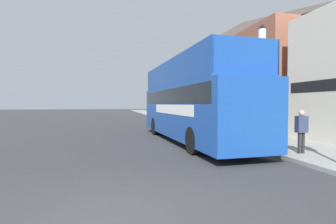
# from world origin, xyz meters

# --- Properties ---
(ground_plane) EXTENTS (144.00, 144.00, 0.00)m
(ground_plane) POSITION_xyz_m (0.00, 21.00, 0.00)
(ground_plane) COLOR #333335
(sidewalk) EXTENTS (3.78, 108.00, 0.14)m
(sidewalk) POSITION_xyz_m (7.85, 18.00, 0.07)
(sidewalk) COLOR gray
(sidewalk) RESTS_ON ground_plane
(brick_terrace_rear) EXTENTS (6.00, 18.97, 9.90)m
(brick_terrace_rear) POSITION_xyz_m (12.74, 19.12, 4.95)
(brick_terrace_rear) COLOR #935642
(brick_terrace_rear) RESTS_ON ground_plane
(tour_bus) EXTENTS (3.04, 11.32, 4.11)m
(tour_bus) POSITION_xyz_m (4.11, 8.66, 1.84)
(tour_bus) COLOR #19479E
(tour_bus) RESTS_ON ground_plane
(parked_car_ahead_of_bus) EXTENTS (1.99, 4.21, 1.55)m
(parked_car_ahead_of_bus) POSITION_xyz_m (4.82, 16.50, 0.72)
(parked_car_ahead_of_bus) COLOR navy
(parked_car_ahead_of_bus) RESTS_ON ground_plane
(pedestrian_second) EXTENTS (0.41, 0.23, 1.58)m
(pedestrian_second) POSITION_xyz_m (6.88, 3.87, 1.09)
(pedestrian_second) COLOR #232328
(pedestrian_second) RESTS_ON sidewalk
(lamp_post_nearest) EXTENTS (0.35, 0.35, 5.21)m
(lamp_post_nearest) POSITION_xyz_m (6.39, 5.70, 3.69)
(lamp_post_nearest) COLOR black
(lamp_post_nearest) RESTS_ON sidewalk
(lamp_post_second) EXTENTS (0.35, 0.35, 4.29)m
(lamp_post_second) POSITION_xyz_m (6.58, 15.06, 3.13)
(lamp_post_second) COLOR black
(lamp_post_second) RESTS_ON sidewalk
(lamp_post_third) EXTENTS (0.35, 0.35, 5.09)m
(lamp_post_third) POSITION_xyz_m (6.52, 24.43, 3.62)
(lamp_post_third) COLOR black
(lamp_post_third) RESTS_ON sidewalk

